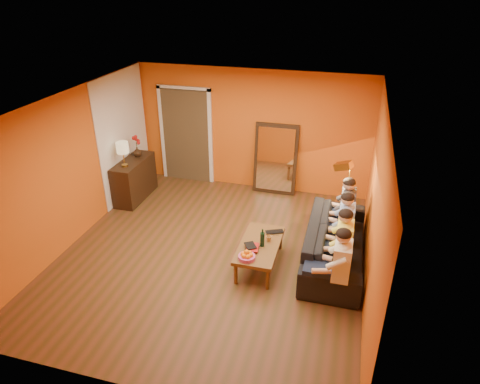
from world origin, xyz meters
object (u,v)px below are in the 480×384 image
(floor_lamp, at_px, (346,201))
(sofa, at_px, (335,242))
(person_mid_left, at_px, (343,245))
(wine_bottle, at_px, (262,238))
(person_far_left, at_px, (341,266))
(vase, at_px, (137,152))
(person_far_right, at_px, (347,210))
(tumbler, at_px, (269,238))
(coffee_table, at_px, (259,254))
(laptop, at_px, (275,233))
(table_lamp, at_px, (123,154))
(dog, at_px, (331,246))
(mirror_frame, at_px, (276,159))
(person_mid_right, at_px, (345,226))
(sideboard, at_px, (134,179))

(floor_lamp, bearing_deg, sofa, -78.44)
(person_mid_left, bearing_deg, wine_bottle, -176.44)
(person_far_left, bearing_deg, vase, 151.24)
(person_far_left, xyz_separation_m, wine_bottle, (-1.24, 0.47, -0.03))
(floor_lamp, relative_size, person_far_right, 1.18)
(person_far_right, height_order, tumbler, person_far_right)
(coffee_table, bearing_deg, laptop, 62.40)
(table_lamp, xyz_separation_m, vase, (0.00, 0.55, -0.16))
(coffee_table, xyz_separation_m, wine_bottle, (0.05, -0.05, 0.37))
(dog, xyz_separation_m, vase, (-4.19, 1.46, 0.64))
(mirror_frame, bearing_deg, floor_lamp, -42.87)
(person_mid_right, distance_m, person_far_right, 0.55)
(dog, relative_size, tumbler, 6.67)
(person_far_right, distance_m, tumbler, 1.55)
(sideboard, xyz_separation_m, vase, (0.00, 0.25, 0.52))
(table_lamp, distance_m, tumbler, 3.48)
(person_mid_right, height_order, tumbler, person_mid_right)
(coffee_table, relative_size, dog, 1.97)
(table_lamp, bearing_deg, laptop, -16.68)
(table_lamp, xyz_separation_m, person_mid_left, (4.37, -1.30, -0.49))
(vase, bearing_deg, coffee_table, -31.36)
(vase, bearing_deg, sideboard, -90.00)
(table_lamp, height_order, person_far_right, table_lamp)
(mirror_frame, height_order, vase, mirror_frame)
(mirror_frame, relative_size, person_mid_right, 1.25)
(sideboard, xyz_separation_m, wine_bottle, (3.13, -1.68, 0.15))
(sideboard, distance_m, coffee_table, 3.49)
(mirror_frame, distance_m, laptop, 2.42)
(dog, relative_size, person_mid_left, 0.51)
(person_far_right, bearing_deg, floor_lamp, 102.13)
(table_lamp, height_order, coffee_table, table_lamp)
(mirror_frame, distance_m, person_far_left, 3.60)
(sofa, height_order, coffee_table, sofa)
(coffee_table, bearing_deg, floor_lamp, 44.73)
(coffee_table, height_order, dog, dog)
(table_lamp, relative_size, coffee_table, 0.42)
(coffee_table, bearing_deg, person_far_right, 40.72)
(person_far_left, relative_size, laptop, 4.08)
(sideboard, distance_m, person_far_left, 4.87)
(dog, relative_size, laptop, 2.07)
(dog, distance_m, tumbler, 1.04)
(person_far_right, bearing_deg, laptop, -145.05)
(person_far_left, relative_size, person_mid_right, 1.00)
(person_mid_right, bearing_deg, floor_lamp, 92.49)
(table_lamp, distance_m, laptop, 3.47)
(sofa, bearing_deg, tumbler, 108.92)
(sideboard, bearing_deg, vase, 90.00)
(floor_lamp, relative_size, dog, 2.33)
(person_mid_left, distance_m, wine_bottle, 1.25)
(coffee_table, height_order, vase, vase)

